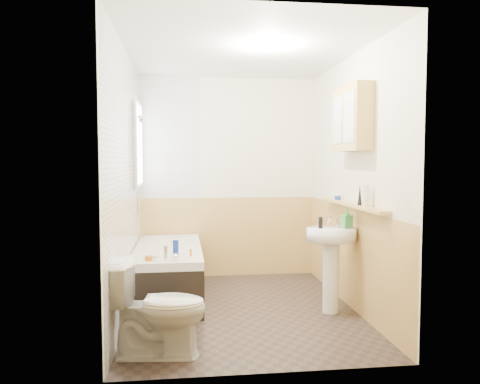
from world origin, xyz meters
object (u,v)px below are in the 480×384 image
sink (331,252)px  pine_shelf (351,205)px  bathtub (168,271)px  medicine_cabinet (351,119)px  toilet (158,308)px

sink → pine_shelf: (0.20, 0.02, 0.45)m
sink → bathtub: bearing=153.1°
bathtub → medicine_cabinet: medicine_cabinet is taller
bathtub → toilet: bearing=-91.1°
pine_shelf → medicine_cabinet: medicine_cabinet is taller
sink → medicine_cabinet: size_ratio=1.38×
pine_shelf → medicine_cabinet: (-0.03, -0.04, 0.82)m
bathtub → sink: bearing=-24.8°
medicine_cabinet → bathtub: bearing=156.7°
bathtub → sink: sink is taller
bathtub → pine_shelf: pine_shelf is taller
bathtub → toilet: 1.54m
toilet → sink: bearing=-56.7°
sink → medicine_cabinet: medicine_cabinet is taller
toilet → pine_shelf: pine_shelf is taller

